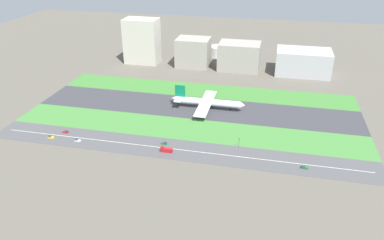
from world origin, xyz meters
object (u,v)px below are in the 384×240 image
(terminal_building, at_px, (142,41))
(traffic_light, at_px, (239,142))
(airliner, at_px, (206,102))
(truck_0, at_px, (166,150))
(hangar_building, at_px, (193,52))
(office_tower, at_px, (239,56))
(car_3, at_px, (66,132))
(car_2, at_px, (51,137))
(car_4, at_px, (164,143))
(cargo_warehouse, at_px, (303,62))
(fuel_tank_west, at_px, (218,51))
(car_0, at_px, (304,167))
(car_1, at_px, (77,140))

(terminal_building, bearing_deg, traffic_light, -52.45)
(airliner, distance_m, truck_0, 79.29)
(hangar_building, bearing_deg, office_tower, 0.00)
(car_3, bearing_deg, truck_0, -6.83)
(terminal_building, bearing_deg, car_2, -91.59)
(car_4, distance_m, traffic_light, 53.89)
(hangar_building, height_order, cargo_warehouse, hangar_building)
(traffic_light, distance_m, fuel_tank_west, 224.88)
(car_0, xyz_separation_m, car_2, (-183.93, 0.00, 0.00))
(car_1, bearing_deg, cargo_warehouse, -130.96)
(car_2, xyz_separation_m, truck_0, (90.26, -0.00, 0.75))
(car_3, distance_m, truck_0, 84.09)
(car_0, distance_m, office_tower, 203.08)
(office_tower, height_order, cargo_warehouse, office_tower)
(car_0, relative_size, cargo_warehouse, 0.08)
(car_4, distance_m, truck_0, 10.94)
(car_2, height_order, office_tower, office_tower)
(terminal_building, bearing_deg, car_1, -85.06)
(truck_0, bearing_deg, cargo_warehouse, -117.11)
(car_3, relative_size, car_2, 1.00)
(airliner, xyz_separation_m, car_4, (-17.84, -68.00, -5.31))
(airliner, height_order, truck_0, airliner)
(airliner, distance_m, fuel_tank_west, 159.77)
(terminal_building, xyz_separation_m, cargo_warehouse, (183.24, 0.00, -12.57))
(car_4, relative_size, fuel_tank_west, 0.20)
(car_0, height_order, cargo_warehouse, cargo_warehouse)
(car_1, distance_m, truck_0, 68.34)
(traffic_light, xyz_separation_m, cargo_warehouse, (49.50, 174.01, 8.69))
(airliner, distance_m, traffic_light, 69.67)
(car_0, distance_m, car_2, 183.93)
(car_0, height_order, car_3, same)
(car_2, bearing_deg, cargo_warehouse, -134.48)
(fuel_tank_west, bearing_deg, car_2, -110.38)
(airliner, relative_size, hangar_building, 1.75)
(hangar_building, bearing_deg, car_2, -109.14)
(truck_0, xyz_separation_m, fuel_tank_west, (-2.21, 237.00, 4.43))
(car_4, bearing_deg, office_tower, 79.61)
(airliner, height_order, cargo_warehouse, cargo_warehouse)
(car_1, height_order, cargo_warehouse, cargo_warehouse)
(hangar_building, relative_size, cargo_warehouse, 0.65)
(car_2, bearing_deg, airliner, -143.06)
(traffic_light, height_order, terminal_building, terminal_building)
(car_4, xyz_separation_m, office_tower, (33.38, 182.00, 14.04))
(airliner, xyz_separation_m, hangar_building, (-37.09, 114.00, 9.79))
(car_4, xyz_separation_m, hangar_building, (-19.25, 182.00, 15.09))
(car_2, bearing_deg, truck_0, 180.00)
(car_0, xyz_separation_m, terminal_building, (-178.59, 192.00, 24.63))
(airliner, distance_m, cargo_warehouse, 142.27)
(car_4, xyz_separation_m, terminal_building, (-80.55, 182.00, 24.63))
(car_3, relative_size, hangar_building, 0.12)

